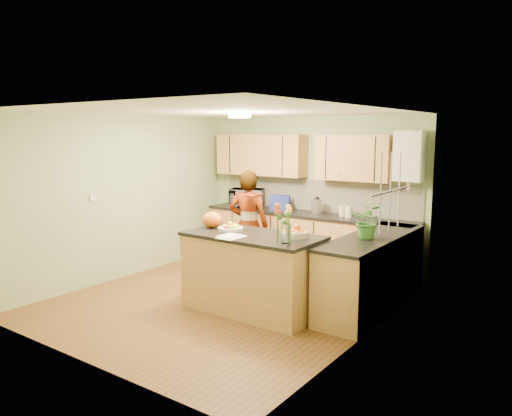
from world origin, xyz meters
The scene contains 28 objects.
floor centered at (0.00, 0.00, 0.00)m, with size 4.50×4.50×0.00m, color brown.
ceiling centered at (0.00, 0.00, 2.50)m, with size 4.00×4.50×0.02m, color white.
wall_back centered at (0.00, 2.25, 1.25)m, with size 4.00×0.02×2.50m, color #8BA173.
wall_front centered at (0.00, -2.25, 1.25)m, with size 4.00×0.02×2.50m, color #8BA173.
wall_left centered at (-2.00, 0.00, 1.25)m, with size 0.02×4.50×2.50m, color #8BA173.
wall_right centered at (2.00, 0.00, 1.25)m, with size 0.02×4.50×2.50m, color #8BA173.
back_counter centered at (0.10, 1.95, 0.47)m, with size 3.64×0.62×0.94m.
right_counter centered at (1.70, 0.85, 0.47)m, with size 0.62×2.24×0.94m.
splashback centered at (0.10, 2.23, 1.20)m, with size 3.60×0.02×0.52m, color white.
upper_cabinets centered at (-0.18, 2.08, 1.85)m, with size 3.20×0.34×0.70m.
boiler centered at (1.70, 2.09, 1.90)m, with size 0.40×0.30×0.86m.
window_right centered at (1.99, 0.60, 1.55)m, with size 0.01×1.30×1.05m.
light_switch centered at (-1.99, -0.60, 1.30)m, with size 0.02×0.09×0.09m, color silver.
ceiling_lamp centered at (0.00, 0.30, 2.46)m, with size 0.30×0.30×0.07m.
peninsula_island centered at (0.52, -0.12, 0.49)m, with size 1.72×0.88×0.98m.
fruit_dish centered at (0.17, -0.12, 1.03)m, with size 0.32×0.32×0.11m.
orange_bowl centered at (1.07, 0.03, 1.05)m, with size 0.26×0.26×0.15m.
flower_vase centered at (1.12, -0.30, 1.33)m, with size 0.28×0.28×0.52m.
orange_bag centered at (-0.18, -0.07, 1.09)m, with size 0.28×0.24×0.21m, color orange.
papers centered at (0.42, -0.42, 0.99)m, with size 0.24×0.33×0.01m, color white.
violinist centered at (-0.33, 0.95, 0.84)m, with size 0.61×0.40×1.68m, color #D8A384.
violin centered at (-0.13, 0.73, 1.35)m, with size 0.60×0.24×0.12m, color #4D0C04, non-canonical shape.
microwave centered at (-1.11, 1.95, 1.10)m, with size 0.57×0.39×0.32m, color silver.
blue_box centered at (-0.40, 1.94, 1.07)m, with size 0.32×0.23×0.25m, color navy.
kettle centered at (0.27, 1.97, 1.07)m, with size 0.17×0.17×0.32m.
jar_cream centered at (0.72, 2.00, 1.02)m, with size 0.11×0.11×0.17m, color beige.
jar_white centered at (0.84, 1.95, 1.02)m, with size 0.11×0.11×0.17m, color silver.
potted_plant centered at (1.70, 0.66, 1.16)m, with size 0.39×0.34×0.43m, color #357527.
Camera 1 is at (4.07, -5.03, 2.23)m, focal length 35.00 mm.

